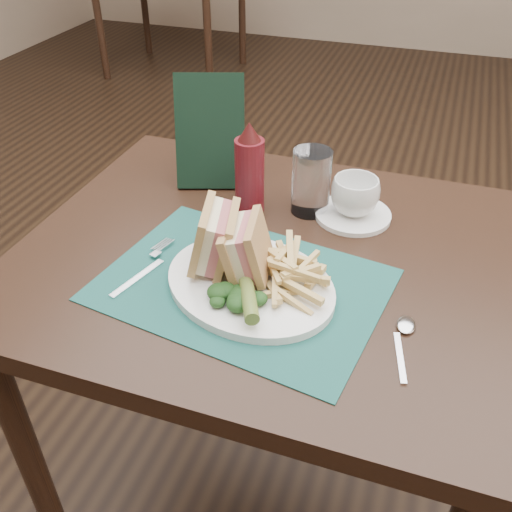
# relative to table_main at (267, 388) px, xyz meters

# --- Properties ---
(floor) EXTENTS (7.00, 7.00, 0.00)m
(floor) POSITION_rel_table_main_xyz_m (0.00, 0.50, -0.38)
(floor) COLOR black
(floor) RESTS_ON ground
(wall_back) EXTENTS (6.00, 0.00, 6.00)m
(wall_back) POSITION_rel_table_main_xyz_m (0.00, 4.00, -0.38)
(wall_back) COLOR gray
(wall_back) RESTS_ON ground
(table_main) EXTENTS (0.90, 0.75, 0.75)m
(table_main) POSITION_rel_table_main_xyz_m (0.00, 0.00, 0.00)
(table_main) COLOR black
(table_main) RESTS_ON ground
(table_bg_left) EXTENTS (0.90, 0.75, 0.75)m
(table_bg_left) POSITION_rel_table_main_xyz_m (-1.63, 2.92, 0.00)
(table_bg_left) COLOR black
(table_bg_left) RESTS_ON ground
(placemat) EXTENTS (0.50, 0.39, 0.00)m
(placemat) POSITION_rel_table_main_xyz_m (-0.01, -0.11, 0.38)
(placemat) COLOR #174C46
(placemat) RESTS_ON table_main
(plate) EXTENTS (0.37, 0.34, 0.01)m
(plate) POSITION_rel_table_main_xyz_m (0.00, -0.11, 0.38)
(plate) COLOR white
(plate) RESTS_ON placemat
(sandwich_half_a) EXTENTS (0.10, 0.13, 0.11)m
(sandwich_half_a) POSITION_rel_table_main_xyz_m (-0.09, -0.10, 0.45)
(sandwich_half_a) COLOR tan
(sandwich_half_a) RESTS_ON plate
(sandwich_half_b) EXTENTS (0.09, 0.12, 0.11)m
(sandwich_half_b) POSITION_rel_table_main_xyz_m (-0.03, -0.10, 0.44)
(sandwich_half_b) COLOR tan
(sandwich_half_b) RESTS_ON plate
(kale_garnish) EXTENTS (0.11, 0.08, 0.03)m
(kale_garnish) POSITION_rel_table_main_xyz_m (0.00, -0.18, 0.41)
(kale_garnish) COLOR black
(kale_garnish) RESTS_ON plate
(pickle_spear) EXTENTS (0.07, 0.12, 0.03)m
(pickle_spear) POSITION_rel_table_main_xyz_m (0.02, -0.17, 0.41)
(pickle_spear) COLOR #536827
(pickle_spear) RESTS_ON plate
(fries_pile) EXTENTS (0.18, 0.20, 0.05)m
(fries_pile) POSITION_rel_table_main_xyz_m (0.07, -0.10, 0.42)
(fries_pile) COLOR tan
(fries_pile) RESTS_ON plate
(fork) EXTENTS (0.08, 0.17, 0.01)m
(fork) POSITION_rel_table_main_xyz_m (-0.19, -0.12, 0.38)
(fork) COLOR silver
(fork) RESTS_ON placemat
(spoon) EXTENTS (0.07, 0.15, 0.01)m
(spoon) POSITION_rel_table_main_xyz_m (0.26, -0.17, 0.38)
(spoon) COLOR silver
(spoon) RESTS_ON table_main
(saucer) EXTENTS (0.16, 0.16, 0.01)m
(saucer) POSITION_rel_table_main_xyz_m (0.12, 0.16, 0.38)
(saucer) COLOR white
(saucer) RESTS_ON table_main
(coffee_cup) EXTENTS (0.13, 0.13, 0.07)m
(coffee_cup) POSITION_rel_table_main_xyz_m (0.12, 0.16, 0.42)
(coffee_cup) COLOR white
(coffee_cup) RESTS_ON saucer
(drinking_glass) EXTENTS (0.10, 0.10, 0.13)m
(drinking_glass) POSITION_rel_table_main_xyz_m (0.03, 0.16, 0.44)
(drinking_glass) COLOR white
(drinking_glass) RESTS_ON table_main
(ketchup_bottle) EXTENTS (0.06, 0.06, 0.19)m
(ketchup_bottle) POSITION_rel_table_main_xyz_m (-0.08, 0.12, 0.47)
(ketchup_bottle) COLOR #510E14
(ketchup_bottle) RESTS_ON table_main
(check_presenter) EXTENTS (0.16, 0.13, 0.23)m
(check_presenter) POSITION_rel_table_main_xyz_m (-0.20, 0.21, 0.49)
(check_presenter) COLOR black
(check_presenter) RESTS_ON table_main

